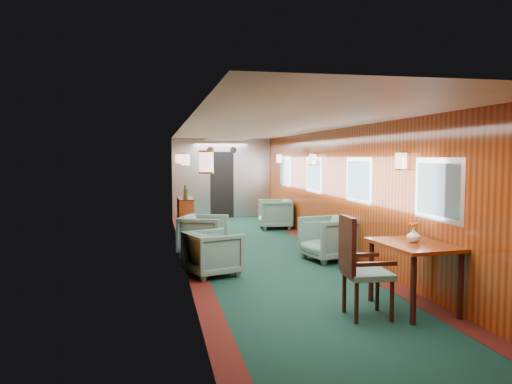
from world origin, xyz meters
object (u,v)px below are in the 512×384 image
(side_chair, at_px, (359,263))
(armchair_left_near, at_px, (213,253))
(armchair_right_far, at_px, (275,214))
(credenza, at_px, (185,219))
(armchair_left_far, at_px, (204,235))
(dining_table, at_px, (414,254))
(armchair_right_near, at_px, (329,238))

(side_chair, xyz_separation_m, armchair_left_near, (-1.41, 2.37, -0.29))
(side_chair, bearing_deg, armchair_right_far, 86.67)
(armchair_right_far, bearing_deg, credenza, -53.40)
(armchair_left_far, bearing_deg, dining_table, -129.56)
(dining_table, bearing_deg, side_chair, -173.89)
(armchair_left_far, bearing_deg, side_chair, -139.55)
(credenza, relative_size, armchair_left_far, 1.48)
(armchair_left_near, bearing_deg, armchair_left_far, -20.09)
(side_chair, height_order, armchair_left_near, side_chair)
(armchair_left_far, relative_size, armchair_right_near, 0.96)
(armchair_right_far, bearing_deg, side_chair, 0.33)
(credenza, height_order, armchair_right_near, credenza)
(armchair_left_far, relative_size, armchair_right_far, 1.00)
(credenza, xyz_separation_m, armchair_left_near, (0.24, -3.37, -0.14))
(credenza, distance_m, armchair_right_far, 2.77)
(dining_table, height_order, armchair_right_near, dining_table)
(side_chair, distance_m, armchair_right_far, 7.18)
(dining_table, relative_size, credenza, 0.94)
(dining_table, distance_m, armchair_left_near, 3.14)
(armchair_right_near, relative_size, armchair_right_far, 1.04)
(dining_table, height_order, credenza, credenza)
(credenza, distance_m, armchair_left_near, 3.38)
(credenza, relative_size, armchair_right_near, 1.43)
(dining_table, height_order, armchair_left_far, dining_table)
(armchair_right_near, bearing_deg, armchair_left_far, -126.77)
(armchair_left_far, height_order, armchair_right_near, armchair_right_near)
(dining_table, distance_m, armchair_right_near, 2.98)
(side_chair, height_order, credenza, credenza)
(side_chair, bearing_deg, armchair_right_near, 78.84)
(credenza, height_order, armchair_left_far, credenza)
(armchair_right_near, xyz_separation_m, armchair_right_far, (-0.03, 4.03, -0.01))
(side_chair, xyz_separation_m, armchair_right_near, (0.76, 3.11, -0.25))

